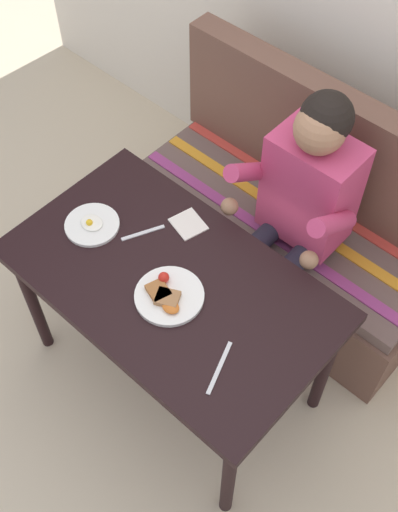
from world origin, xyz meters
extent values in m
plane|color=beige|center=(0.00, 0.00, 0.00)|extent=(8.00, 8.00, 0.00)
cube|color=black|center=(0.00, 0.00, 0.71)|extent=(1.20, 0.70, 0.04)
cylinder|color=black|center=(-0.54, -0.29, 0.34)|extent=(0.05, 0.05, 0.69)
cylinder|color=black|center=(0.54, -0.29, 0.34)|extent=(0.05, 0.05, 0.69)
cylinder|color=black|center=(-0.54, 0.29, 0.34)|extent=(0.05, 0.05, 0.69)
cylinder|color=black|center=(0.54, 0.29, 0.34)|extent=(0.05, 0.05, 0.69)
cube|color=brown|center=(0.00, 0.72, 0.20)|extent=(1.44, 0.56, 0.40)
cube|color=brown|center=(0.00, 0.72, 0.43)|extent=(1.40, 0.52, 0.06)
cube|color=brown|center=(0.00, 0.94, 0.73)|extent=(1.44, 0.12, 0.54)
cube|color=#93387A|center=(0.00, 0.58, 0.46)|extent=(1.38, 0.05, 0.01)
cube|color=orange|center=(0.00, 0.72, 0.46)|extent=(1.38, 0.05, 0.01)
cube|color=#C63D33|center=(0.00, 0.86, 0.46)|extent=(1.38, 0.05, 0.01)
cube|color=#C03A66|center=(0.12, 0.66, 0.76)|extent=(0.34, 0.22, 0.48)
sphere|color=#9E7051|center=(0.12, 0.64, 1.09)|extent=(0.19, 0.19, 0.19)
sphere|color=black|center=(0.12, 0.67, 1.12)|extent=(0.19, 0.19, 0.19)
cylinder|color=#C03A66|center=(-0.07, 0.52, 0.83)|extent=(0.07, 0.29, 0.23)
cylinder|color=#C03A66|center=(0.31, 0.52, 0.83)|extent=(0.07, 0.29, 0.23)
sphere|color=#9E7051|center=(-0.07, 0.40, 0.73)|extent=(0.07, 0.07, 0.07)
sphere|color=#9E7051|center=(0.31, 0.40, 0.73)|extent=(0.07, 0.07, 0.07)
cylinder|color=#232333|center=(0.04, 0.49, 0.52)|extent=(0.09, 0.34, 0.09)
cylinder|color=#232333|center=(0.04, 0.32, 0.26)|extent=(0.08, 0.08, 0.52)
cube|color=black|center=(0.04, 0.26, 0.03)|extent=(0.09, 0.20, 0.05)
cylinder|color=#232333|center=(0.21, 0.49, 0.52)|extent=(0.09, 0.34, 0.09)
cylinder|color=#232333|center=(0.21, 0.32, 0.26)|extent=(0.08, 0.08, 0.52)
cube|color=black|center=(0.21, 0.26, 0.03)|extent=(0.09, 0.20, 0.05)
cylinder|color=white|center=(0.05, -0.06, 0.74)|extent=(0.24, 0.24, 0.02)
cube|color=#9B6A41|center=(0.06, -0.07, 0.76)|extent=(0.10, 0.10, 0.02)
cube|color=#9B5E30|center=(0.01, -0.08, 0.76)|extent=(0.10, 0.09, 0.02)
sphere|color=red|center=(-0.01, -0.03, 0.76)|extent=(0.04, 0.04, 0.04)
ellipsoid|color=#CC6623|center=(0.09, -0.09, 0.76)|extent=(0.06, 0.05, 0.02)
cylinder|color=white|center=(-0.39, -0.02, 0.74)|extent=(0.21, 0.21, 0.01)
ellipsoid|color=white|center=(-0.39, -0.02, 0.75)|extent=(0.09, 0.08, 0.01)
sphere|color=yellow|center=(-0.39, -0.03, 0.76)|extent=(0.03, 0.03, 0.03)
cube|color=silver|center=(-0.12, 0.23, 0.73)|extent=(0.15, 0.14, 0.01)
cube|color=silver|center=(-0.22, 0.08, 0.73)|extent=(0.09, 0.16, 0.00)
cube|color=silver|center=(0.36, -0.14, 0.73)|extent=(0.08, 0.19, 0.00)
camera|label=1|loc=(0.93, -0.88, 2.61)|focal=44.94mm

